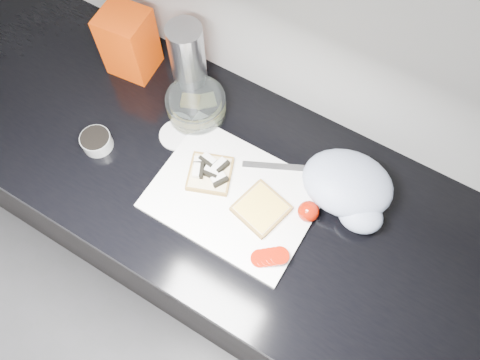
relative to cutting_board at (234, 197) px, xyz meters
name	(u,v)px	position (x,y,z in m)	size (l,w,h in m)	color
base_cabinet	(208,224)	(-0.13, 0.04, -0.48)	(3.50, 0.60, 0.86)	black
countertop	(198,166)	(-0.13, 0.04, -0.03)	(3.50, 0.64, 0.04)	black
cutting_board	(234,197)	(0.00, 0.00, 0.00)	(0.40, 0.30, 0.01)	white
bread_left	(210,172)	(-0.08, 0.02, 0.02)	(0.15, 0.15, 0.03)	beige
bread_right	(261,209)	(0.08, 0.00, 0.01)	(0.14, 0.14, 0.02)	beige
tomato_slices	(270,257)	(0.16, -0.09, 0.02)	(0.09, 0.08, 0.02)	#9A1303
knife	(300,168)	(0.11, 0.15, 0.01)	(0.22, 0.12, 0.01)	#B3B2B7
seed_tub	(96,141)	(-0.39, -0.06, 0.02)	(0.08, 0.08, 0.04)	#919696
tub_lid	(177,135)	(-0.23, 0.08, 0.00)	(0.09, 0.09, 0.01)	silver
glass_bowl	(196,106)	(-0.22, 0.17, 0.03)	(0.16, 0.16, 0.07)	silver
bread_bag	(129,42)	(-0.46, 0.21, 0.09)	(0.12, 0.11, 0.19)	#DA4503
steel_canister	(188,60)	(-0.28, 0.24, 0.11)	(0.09, 0.09, 0.22)	#BABABF
grocery_bag	(349,188)	(0.24, 0.15, 0.04)	(0.25, 0.21, 0.10)	#AFBCD8
whole_tomatoes	(308,211)	(0.18, 0.05, 0.02)	(0.05, 0.05, 0.05)	#9A1303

